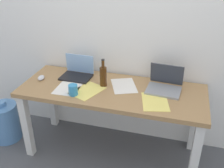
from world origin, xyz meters
name	(u,v)px	position (x,y,z in m)	size (l,w,h in m)	color
ground_plane	(112,150)	(0.00, 0.00, 0.00)	(8.00, 8.00, 0.00)	#515459
back_wall	(123,15)	(0.00, 0.38, 1.30)	(5.20, 0.08, 2.60)	white
desk	(112,99)	(0.00, 0.00, 0.62)	(1.68, 0.64, 0.73)	#A37A4C
laptop_left	(77,73)	(-0.40, 0.15, 0.77)	(0.30, 0.22, 0.20)	black
laptop_right	(164,85)	(0.45, 0.12, 0.77)	(0.32, 0.28, 0.22)	gray
beer_bottle	(103,76)	(-0.09, 0.04, 0.83)	(0.06, 0.06, 0.26)	#47280F
computer_mouse	(41,78)	(-0.71, 0.00, 0.74)	(0.06, 0.10, 0.03)	silver
coffee_mug	(73,90)	(-0.29, -0.19, 0.77)	(0.08, 0.08, 0.10)	#338CC6
paper_sheet_near_back	(124,86)	(0.09, 0.09, 0.73)	(0.21, 0.30, 0.00)	white
paper_yellow_folder	(87,91)	(-0.20, -0.09, 0.73)	(0.21, 0.30, 0.00)	#F4E06B
paper_sheet_front_right	(155,102)	(0.40, -0.12, 0.73)	(0.21, 0.30, 0.00)	#F4E06B
paper_sheet_front_left	(69,87)	(-0.39, -0.08, 0.73)	(0.21, 0.30, 0.00)	white
water_cooler_jug	(5,122)	(-1.16, -0.11, 0.21)	(0.30, 0.30, 0.46)	#598CC6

